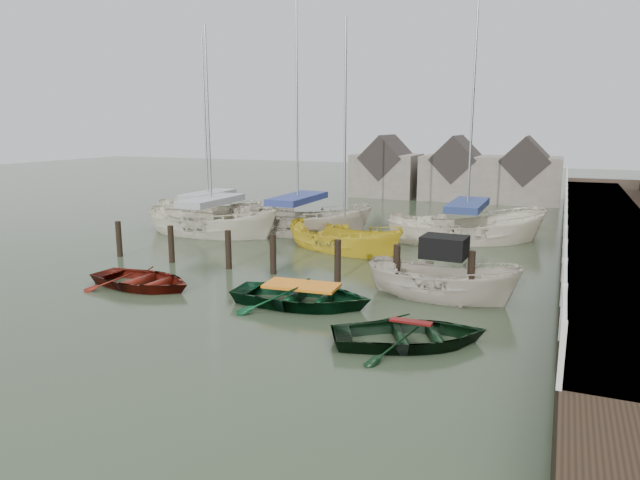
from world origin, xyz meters
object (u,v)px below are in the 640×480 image
at_px(sailboat_b, 298,232).
at_px(sailboat_c, 344,249).
at_px(sailboat_d, 466,240).
at_px(rowboat_red, 143,287).
at_px(sailboat_e, 209,222).
at_px(rowboat_green, 302,305).
at_px(sailboat_a, 213,233).
at_px(motorboat, 441,295).
at_px(rowboat_dkgreen, 410,344).

bearing_deg(sailboat_b, sailboat_c, -129.67).
bearing_deg(sailboat_d, sailboat_c, 106.77).
bearing_deg(rowboat_red, sailboat_e, 28.32).
height_order(rowboat_green, sailboat_a, sailboat_a).
xyz_separation_m(sailboat_d, sailboat_e, (-13.26, -0.43, 0.00)).
bearing_deg(rowboat_red, motorboat, -69.81).
bearing_deg(rowboat_dkgreen, sailboat_d, -23.46).
distance_m(rowboat_green, motorboat, 4.20).
bearing_deg(sailboat_a, sailboat_d, -74.71).
height_order(motorboat, sailboat_c, sailboat_c).
height_order(rowboat_red, rowboat_dkgreen, rowboat_dkgreen).
bearing_deg(sailboat_a, motorboat, -116.03).
distance_m(rowboat_red, sailboat_d, 14.20).
distance_m(rowboat_dkgreen, sailboat_c, 10.43).
height_order(rowboat_dkgreen, sailboat_e, sailboat_e).
bearing_deg(motorboat, rowboat_dkgreen, -175.97).
bearing_deg(sailboat_b, rowboat_dkgreen, -146.08).
bearing_deg(sailboat_a, sailboat_c, -95.99).
distance_m(rowboat_red, sailboat_a, 8.97).
height_order(rowboat_red, sailboat_a, sailboat_a).
bearing_deg(rowboat_red, rowboat_green, -82.49).
xyz_separation_m(sailboat_a, sailboat_b, (3.60, 1.82, 0.00)).
bearing_deg(sailboat_d, rowboat_dkgreen, 159.05).
distance_m(motorboat, sailboat_b, 11.38).
relative_size(rowboat_red, motorboat, 0.78).
distance_m(sailboat_b, sailboat_d, 7.78).
height_order(rowboat_dkgreen, sailboat_d, sailboat_d).
xyz_separation_m(sailboat_a, sailboat_c, (6.93, -0.75, -0.05)).
bearing_deg(rowboat_red, rowboat_dkgreen, -94.36).
bearing_deg(sailboat_d, sailboat_e, 67.53).
xyz_separation_m(motorboat, sailboat_b, (-8.37, 7.71, -0.02)).
distance_m(sailboat_d, sailboat_e, 13.26).
bearing_deg(sailboat_a, rowboat_green, -133.84).
relative_size(rowboat_red, sailboat_b, 0.28).
bearing_deg(sailboat_b, motorboat, -134.65).
distance_m(sailboat_a, sailboat_b, 4.04).
relative_size(sailboat_b, sailboat_d, 1.11).
bearing_deg(sailboat_e, sailboat_c, -109.81).
bearing_deg(sailboat_c, motorboat, -114.68).
relative_size(rowboat_green, sailboat_e, 0.38).
bearing_deg(rowboat_dkgreen, sailboat_c, 2.56).
bearing_deg(sailboat_c, sailboat_e, 90.11).
xyz_separation_m(rowboat_green, sailboat_b, (-4.84, 9.97, 0.06)).
relative_size(rowboat_dkgreen, sailboat_d, 0.32).
relative_size(sailboat_c, sailboat_d, 0.88).
bearing_deg(motorboat, sailboat_d, 7.42).
bearing_deg(sailboat_e, rowboat_red, -154.99).
height_order(sailboat_b, sailboat_e, sailboat_b).
bearing_deg(sailboat_a, rowboat_red, -160.43).
relative_size(rowboat_red, rowboat_dkgreen, 0.99).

